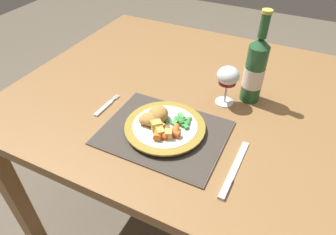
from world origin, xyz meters
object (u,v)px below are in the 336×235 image
table_knife (232,174)px  bottle (255,70)px  wine_glass (228,77)px  dinner_plate (165,127)px  dining_table (180,107)px  fork (105,107)px

table_knife → bottle: 0.37m
wine_glass → table_knife: bearing=-68.4°
dinner_plate → dining_table: bearing=103.0°
fork → wine_glass: bearing=30.0°
wine_glass → dinner_plate: bearing=-117.6°
table_knife → wine_glass: bearing=111.6°
wine_glass → bottle: bottle is taller
fork → bottle: bottle is taller
fork → table_knife: (0.46, -0.09, 0.00)m
dinner_plate → table_knife: bearing=-16.9°
table_knife → wine_glass: size_ratio=1.60×
dining_table → bottle: (0.24, 0.04, 0.20)m
dining_table → dinner_plate: size_ratio=4.71×
dinner_plate → wine_glass: wine_glass is taller
dinner_plate → fork: 0.23m
dining_table → fork: (-0.18, -0.22, 0.09)m
dining_table → table_knife: bearing=-47.1°
fork → table_knife: bearing=-11.1°
dinner_plate → bottle: bearing=56.6°
dining_table → wine_glass: wine_glass is taller
dining_table → fork: size_ratio=8.93×
fork → bottle: size_ratio=0.41×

